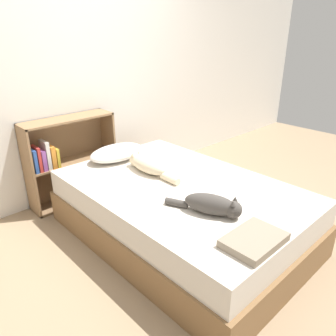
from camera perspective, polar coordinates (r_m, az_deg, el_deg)
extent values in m
plane|color=#997F60|center=(2.91, 2.11, -11.64)|extent=(8.00, 8.00, 0.00)
cube|color=white|center=(3.52, -14.47, 15.82)|extent=(8.00, 0.06, 2.50)
cube|color=brown|center=(2.83, 2.15, -9.32)|extent=(1.34, 2.04, 0.28)
cube|color=beige|center=(2.71, 2.23, -4.94)|extent=(1.30, 1.98, 0.21)
ellipsoid|color=white|center=(3.19, -8.87, 2.68)|extent=(0.56, 0.34, 0.13)
ellipsoid|color=beige|center=(2.87, -3.45, 0.54)|extent=(0.18, 0.42, 0.13)
sphere|color=beige|center=(3.00, -5.59, 1.39)|extent=(0.12, 0.12, 0.12)
cone|color=beige|center=(2.96, -6.15, 2.41)|extent=(0.04, 0.04, 0.03)
cone|color=beige|center=(3.00, -5.13, 2.72)|extent=(0.04, 0.04, 0.03)
cylinder|color=beige|center=(2.69, 0.38, -1.88)|extent=(0.07, 0.19, 0.06)
ellipsoid|color=#47423D|center=(2.25, 7.42, -6.25)|extent=(0.28, 0.39, 0.14)
sphere|color=#47423D|center=(2.22, 11.31, -7.13)|extent=(0.12, 0.12, 0.12)
cone|color=#47423D|center=(2.22, 11.62, -5.28)|extent=(0.04, 0.04, 0.03)
cone|color=#47423D|center=(2.16, 11.25, -6.05)|extent=(0.04, 0.04, 0.03)
cylinder|color=#47423D|center=(2.34, 1.50, -6.09)|extent=(0.11, 0.17, 0.05)
cube|color=#8E6B47|center=(3.27, -23.08, -0.71)|extent=(0.02, 0.26, 0.87)
cube|color=#8E6B47|center=(3.63, -10.27, 3.09)|extent=(0.02, 0.26, 0.87)
cube|color=#8E6B47|center=(3.60, -15.60, -5.01)|extent=(0.90, 0.26, 0.02)
cube|color=#8E6B47|center=(3.30, -17.18, 8.18)|extent=(0.90, 0.26, 0.02)
cube|color=#8E6B47|center=(3.43, -16.35, 1.29)|extent=(0.86, 0.26, 0.02)
cube|color=#8E6B47|center=(3.53, -17.27, 1.82)|extent=(0.90, 0.02, 0.87)
cube|color=#2D519E|center=(3.21, -22.48, 1.21)|extent=(0.03, 0.16, 0.22)
cube|color=#B7332D|center=(3.22, -21.88, 1.52)|extent=(0.03, 0.16, 0.23)
cube|color=#8C4C99|center=(3.24, -21.19, 1.39)|extent=(0.04, 0.16, 0.19)
cube|color=beige|center=(3.24, -20.57, 2.20)|extent=(0.03, 0.16, 0.27)
cube|color=orange|center=(3.27, -19.76, 1.96)|extent=(0.04, 0.16, 0.21)
cube|color=gold|center=(3.29, -19.06, 1.91)|extent=(0.03, 0.16, 0.18)
cube|color=gray|center=(2.03, 14.77, -12.04)|extent=(0.38, 0.26, 0.05)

